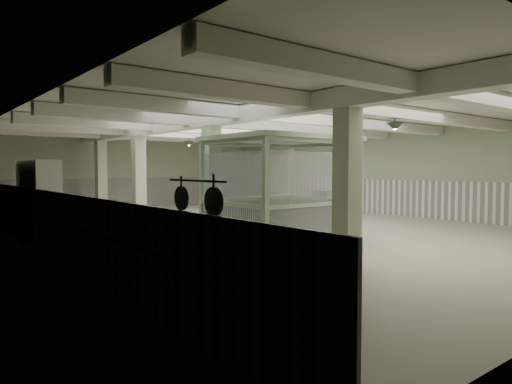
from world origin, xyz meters
TOP-DOWN VIEW (x-y plane):
  - floor at (0.00, 0.00)m, footprint 20.00×20.00m
  - ceiling at (0.00, 0.00)m, footprint 14.00×20.00m
  - wall_back at (0.00, 10.00)m, footprint 14.00×0.02m
  - wall_left at (-7.00, 0.00)m, footprint 0.02×20.00m
  - wall_right at (7.00, 0.00)m, footprint 0.02×20.00m
  - wainscot_left at (-6.97, 0.00)m, footprint 0.05×19.90m
  - wainscot_right at (6.97, 0.00)m, footprint 0.05×19.90m
  - wainscot_back at (0.00, 9.97)m, footprint 13.90×0.05m
  - girder at (-2.50, 0.00)m, footprint 0.45×19.90m
  - beam_a at (0.00, -7.50)m, footprint 13.90×0.35m
  - beam_b at (0.00, -5.00)m, footprint 13.90×0.35m
  - beam_c at (0.00, -2.50)m, footprint 13.90×0.35m
  - beam_d at (0.00, 0.00)m, footprint 13.90×0.35m
  - beam_e at (0.00, 2.50)m, footprint 13.90×0.35m
  - beam_f at (0.00, 5.00)m, footprint 13.90×0.35m
  - beam_g at (0.00, 7.50)m, footprint 13.90×0.35m
  - column_a at (-2.50, -6.00)m, footprint 0.42×0.42m
  - column_b at (-2.50, -1.00)m, footprint 0.42×0.42m
  - column_c at (-2.50, 4.00)m, footprint 0.42×0.42m
  - column_d at (-2.50, 8.00)m, footprint 0.42×0.42m
  - hook_rail at (-6.93, -7.60)m, footprint 0.02×1.20m
  - pendant_front at (0.50, -5.00)m, footprint 0.44×0.44m
  - pendant_mid at (0.50, 0.50)m, footprint 0.44×0.44m
  - pendant_back at (0.50, 5.50)m, footprint 0.44×0.44m
  - prep_counter at (-6.54, -4.44)m, footprint 0.94×5.39m
  - pitcher_near at (-6.42, -3.88)m, footprint 0.27×0.29m
  - pitcher_far at (-6.57, -4.59)m, footprint 0.28×0.30m
  - veg_colander at (-6.38, -5.48)m, footprint 0.53×0.53m
  - orange_bowl at (-6.42, -5.06)m, footprint 0.29×0.29m
  - skillet_near at (-6.88, -7.89)m, footprint 0.04×0.32m
  - skillet_far at (-6.88, -7.18)m, footprint 0.04×0.29m
  - walkin_cooler at (-6.62, 1.00)m, footprint 0.94×2.40m
  - guard_booth at (-1.45, -2.78)m, footprint 3.51×2.97m
  - filing_cabinet at (0.44, -2.59)m, footprint 0.48×0.65m

SIDE VIEW (x-z plane):
  - floor at x=0.00m, z-range 0.00..0.00m
  - prep_counter at x=-6.54m, z-range 0.01..0.92m
  - filing_cabinet at x=0.44m, z-range 0.00..1.33m
  - wainscot_left at x=-6.97m, z-range 0.00..1.50m
  - wainscot_right at x=6.97m, z-range 0.00..1.50m
  - wainscot_back at x=0.00m, z-range 0.00..1.50m
  - orange_bowl at x=-6.42m, z-range 0.90..0.99m
  - veg_colander at x=-6.38m, z-range 0.90..1.09m
  - pitcher_near at x=-6.42m, z-range 0.90..1.20m
  - pitcher_far at x=-6.57m, z-range 0.90..1.22m
  - walkin_cooler at x=-6.62m, z-range 0.00..2.20m
  - skillet_near at x=-6.88m, z-range 1.47..1.79m
  - skillet_far at x=-6.88m, z-range 1.49..1.77m
  - wall_back at x=0.00m, z-range 0.00..3.60m
  - wall_left at x=-7.00m, z-range 0.00..3.60m
  - wall_right at x=7.00m, z-range 0.00..3.60m
  - column_a at x=-2.50m, z-range 0.00..3.60m
  - column_b at x=-2.50m, z-range 0.00..3.60m
  - column_c at x=-2.50m, z-range 0.00..3.60m
  - column_d at x=-2.50m, z-range 0.00..3.60m
  - hook_rail at x=-6.93m, z-range 1.84..1.86m
  - guard_booth at x=-1.45m, z-range 0.47..3.30m
  - pendant_front at x=0.50m, z-range 2.94..3.16m
  - pendant_mid at x=0.50m, z-range 2.94..3.16m
  - pendant_back at x=0.50m, z-range 2.94..3.16m
  - girder at x=-2.50m, z-range 3.18..3.58m
  - beam_a at x=0.00m, z-range 3.26..3.58m
  - beam_b at x=0.00m, z-range 3.26..3.58m
  - beam_c at x=0.00m, z-range 3.26..3.58m
  - beam_d at x=0.00m, z-range 3.26..3.58m
  - beam_e at x=0.00m, z-range 3.26..3.58m
  - beam_f at x=0.00m, z-range 3.26..3.58m
  - beam_g at x=0.00m, z-range 3.26..3.58m
  - ceiling at x=0.00m, z-range 3.59..3.61m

